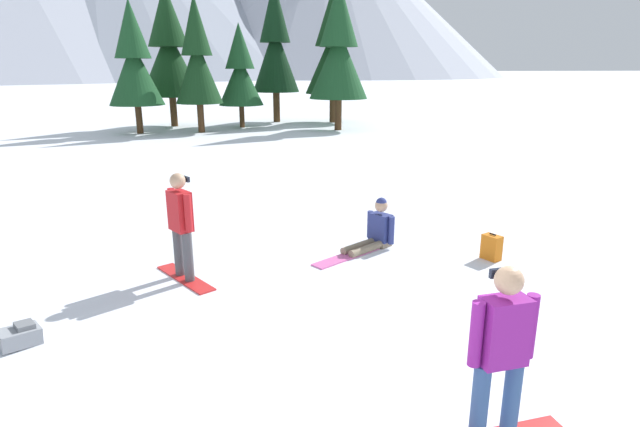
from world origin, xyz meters
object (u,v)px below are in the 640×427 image
Objects in this scene: backpack_grey at (20,336)px; pine_tree_young at (197,59)px; snowboarder_background at (374,231)px; pine_tree_broad at (134,62)px; backpack_orange at (492,247)px; pine_tree_short at (169,50)px; snowboarder_midground at (181,224)px; pine_tree_leaning at (339,50)px; pine_tree_slender at (333,49)px; pine_tree_tall at (275,46)px; pine_tree_twin at (240,71)px; snowboarder_foreground at (501,354)px.

pine_tree_young reaches higher than backpack_grey.
pine_tree_broad is at bearing 110.54° from snowboarder_background.
backpack_grey is 1.17× the size of backpack_orange.
pine_tree_short reaches higher than pine_tree_broad.
snowboarder_midground is 0.27× the size of pine_tree_broad.
pine_tree_leaning is at bearing 79.97° from snowboarder_background.
snowboarder_background is at bearing -99.57° from pine_tree_slender.
pine_tree_broad reaches higher than snowboarder_midground.
snowboarder_background is 3.01× the size of backpack_grey.
snowboarder_midground is 24.49m from pine_tree_tall.
backpack_grey is at bearing -166.63° from backpack_orange.
backpack_grey is 0.08× the size of pine_tree_young.
pine_tree_short is at bearing 117.28° from pine_tree_young.
pine_tree_leaning reaches higher than pine_tree_young.
pine_tree_broad is (-10.70, -3.65, -0.74)m from pine_tree_slender.
snowboarder_midground is at bearing -88.36° from pine_tree_young.
pine_tree_leaning is (8.78, -3.38, -0.06)m from pine_tree_short.
pine_tree_leaning reaches higher than snowboarder_background.
backpack_grey is at bearing -93.42° from pine_tree_young.
pine_tree_tall is (5.59, 25.66, 4.31)m from backpack_grey.
backpack_orange is 20.54m from pine_tree_young.
pine_tree_short is 1.02× the size of pine_tree_leaning.
pine_tree_tall is 1.22× the size of pine_tree_young.
pine_tree_twin is (-3.64, 21.32, 2.80)m from backpack_orange.
pine_tree_leaning is at bearing 71.01° from snowboarder_midground.
pine_tree_young is 3.05m from pine_tree_broad.
pine_tree_slender reaches higher than snowboarder_midground.
pine_tree_young is at bearing 98.52° from snowboarder_foreground.
pine_tree_broad is at bearing -160.71° from pine_tree_twin.
snowboarder_background is at bearing 153.42° from backpack_orange.
pine_tree_short is (-0.38, 24.26, 4.01)m from backpack_grey.
pine_tree_young is (-3.54, 23.63, 2.74)m from snowboarder_foreground.
pine_tree_young is 1.04× the size of pine_tree_broad.
pine_tree_slender reaches higher than pine_tree_leaning.
pine_tree_young reaches higher than snowboarder_midground.
pine_tree_young is at bearing -153.94° from pine_tree_slender.
pine_tree_leaning is (8.41, 20.88, 3.94)m from backpack_grey.
pine_tree_tall reaches higher than pine_tree_broad.
snowboarder_background is 0.25× the size of pine_tree_young.
pine_tree_leaning reaches higher than pine_tree_broad.
snowboarder_background is 23.43m from pine_tree_tall.
backpack_orange is 23.58m from pine_tree_slender.
pine_tree_slender is (4.12, 27.38, 3.35)m from snowboarder_foreground.
pine_tree_twin is at bearing 19.29° from pine_tree_broad.
backpack_grey is at bearing 152.01° from snowboarder_foreground.
pine_tree_leaning is (1.37, 19.21, 3.85)m from backpack_orange.
backpack_grey is at bearing -85.18° from pine_tree_broad.
pine_tree_tall reaches higher than snowboarder_background.
pine_tree_broad is (-6.96, 18.57, 3.18)m from snowboarder_background.
snowboarder_midground is 0.31× the size of pine_tree_twin.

